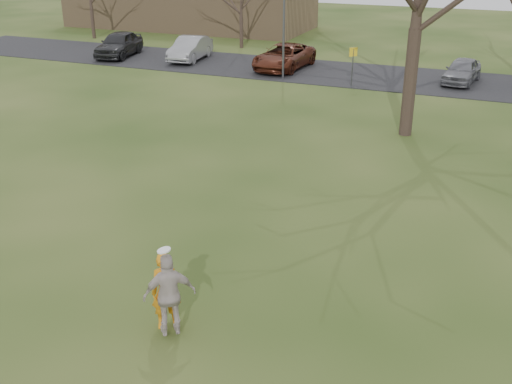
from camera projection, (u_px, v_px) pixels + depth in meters
ground at (183, 328)px, 12.83m from camera, size 120.00×120.00×0.00m
parking_strip at (400, 78)px, 34.07m from camera, size 62.00×6.50×0.04m
player_defender at (166, 291)px, 12.56m from camera, size 0.74×0.68×1.69m
car_0 at (119, 44)px, 39.58m from camera, size 2.67×4.89×1.58m
car_1 at (190, 48)px, 38.47m from camera, size 2.00×4.51×1.44m
car_2 at (284, 57)px, 36.07m from camera, size 2.68×5.26×1.42m
car_4 at (462, 71)px, 32.81m from camera, size 1.97×3.95×1.29m
catching_play at (170, 295)px, 12.16m from camera, size 1.10×0.98×1.96m
building at (190, 3)px, 51.35m from camera, size 20.60×8.50×5.14m
lamp_post at (284, 5)px, 32.48m from camera, size 0.34×0.34×6.27m
sign_yellow at (353, 60)px, 31.65m from camera, size 0.35×0.35×2.08m
small_tree_row at (499, 0)px, 35.30m from camera, size 55.00×5.90×8.50m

